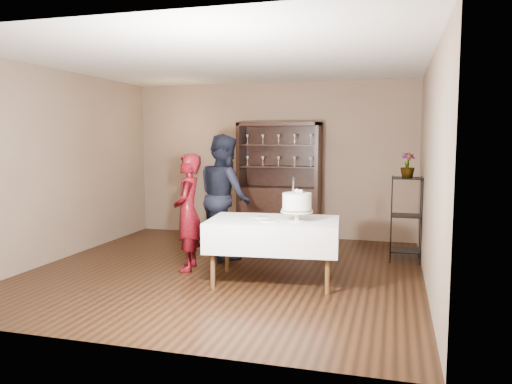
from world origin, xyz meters
TOP-DOWN VIEW (x-y plane):
  - floor at (0.00, 0.00)m, footprint 5.00×5.00m
  - ceiling at (0.00, 0.00)m, footprint 5.00×5.00m
  - back_wall at (0.00, 2.50)m, footprint 5.00×0.02m
  - wall_left at (-2.50, 0.00)m, footprint 0.02×5.00m
  - wall_right at (2.50, 0.00)m, footprint 0.02×5.00m
  - china_hutch at (0.20, 2.25)m, footprint 1.40×0.48m
  - plant_etagere at (2.28, 1.20)m, footprint 0.42×0.42m
  - cake_table at (0.73, -0.33)m, footprint 1.62×1.09m
  - woman at (-0.49, -0.07)m, footprint 0.49×0.63m
  - man at (-0.25, 0.70)m, footprint 1.08×1.11m
  - cake at (1.02, -0.37)m, footprint 0.42×0.42m
  - plate_near at (0.71, -0.49)m, footprint 0.27×0.27m
  - plate_far at (0.57, -0.25)m, footprint 0.26×0.26m
  - potted_plant at (2.28, 1.15)m, footprint 0.24×0.24m

SIDE VIEW (x-z plane):
  - floor at x=0.00m, z-range 0.00..0.00m
  - cake_table at x=0.73m, z-range 0.20..0.97m
  - plant_etagere at x=2.28m, z-range 0.05..1.25m
  - china_hutch at x=0.20m, z-range -0.34..1.66m
  - woman at x=-0.49m, z-range 0.00..1.54m
  - plate_near at x=0.71m, z-range 0.77..0.78m
  - plate_far at x=0.57m, z-range 0.77..0.78m
  - man at x=-0.25m, z-range 0.00..1.80m
  - cake at x=1.02m, z-range 0.72..1.24m
  - back_wall at x=0.00m, z-range 0.00..2.70m
  - wall_left at x=-2.50m, z-range 0.00..2.70m
  - wall_right at x=2.50m, z-range 0.00..2.70m
  - potted_plant at x=2.28m, z-range 1.19..1.53m
  - ceiling at x=0.00m, z-range 2.70..2.70m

